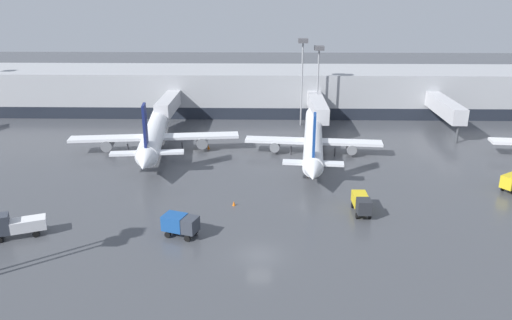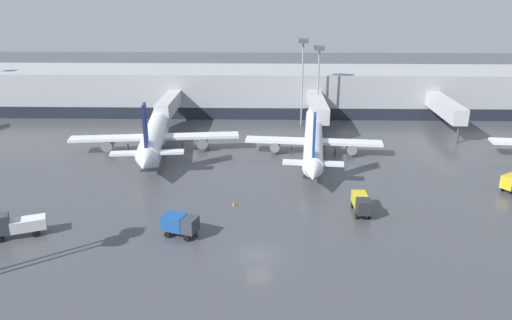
% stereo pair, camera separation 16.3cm
% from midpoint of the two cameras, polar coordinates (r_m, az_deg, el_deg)
% --- Properties ---
extents(ground_plane, '(320.00, 320.00, 0.00)m').
position_cam_midpoint_polar(ground_plane, '(51.90, 0.41, -10.81)').
color(ground_plane, '#424449').
extents(terminal_building, '(160.00, 31.99, 9.00)m').
position_cam_midpoint_polar(terminal_building, '(108.76, 1.04, 7.98)').
color(terminal_building, '#9EA0A5').
rests_on(terminal_building, ground_plane).
extents(parked_jet_0, '(22.12, 37.11, 9.91)m').
position_cam_midpoint_polar(parked_jet_0, '(80.99, 6.64, 2.49)').
color(parked_jet_0, silver).
rests_on(parked_jet_0, ground_plane).
extents(parked_jet_3, '(27.55, 33.93, 10.49)m').
position_cam_midpoint_polar(parked_jet_3, '(83.31, -11.43, 2.95)').
color(parked_jet_3, silver).
rests_on(parked_jet_3, ground_plane).
extents(service_truck_0, '(6.08, 3.85, 2.87)m').
position_cam_midpoint_polar(service_truck_0, '(60.58, -25.90, -6.64)').
color(service_truck_0, silver).
rests_on(service_truck_0, ground_plane).
extents(service_truck_1, '(4.26, 3.11, 2.39)m').
position_cam_midpoint_polar(service_truck_1, '(55.51, -8.60, -7.17)').
color(service_truck_1, '#19478C').
rests_on(service_truck_1, ground_plane).
extents(service_truck_2, '(1.82, 4.81, 2.37)m').
position_cam_midpoint_polar(service_truck_2, '(61.37, 12.04, -4.79)').
color(service_truck_2, gold).
rests_on(service_truck_2, ground_plane).
extents(traffic_cone_0, '(0.48, 0.48, 0.69)m').
position_cam_midpoint_polar(traffic_cone_0, '(83.72, -10.85, 1.15)').
color(traffic_cone_0, orange).
rests_on(traffic_cone_0, ground_plane).
extents(traffic_cone_2, '(0.44, 0.44, 0.77)m').
position_cam_midpoint_polar(traffic_cone_2, '(83.97, -5.36, 1.50)').
color(traffic_cone_2, orange).
rests_on(traffic_cone_2, ground_plane).
extents(traffic_cone_3, '(0.46, 0.46, 0.76)m').
position_cam_midpoint_polar(traffic_cone_3, '(72.34, 6.03, -1.52)').
color(traffic_cone_3, orange).
rests_on(traffic_cone_3, ground_plane).
extents(traffic_cone_4, '(0.37, 0.37, 0.62)m').
position_cam_midpoint_polar(traffic_cone_4, '(62.57, -2.48, -4.96)').
color(traffic_cone_4, orange).
rests_on(traffic_cone_4, ground_plane).
extents(apron_light_mast_1, '(1.80, 1.80, 16.61)m').
position_cam_midpoint_polar(apron_light_mast_1, '(96.03, 5.45, 11.67)').
color(apron_light_mast_1, gray).
rests_on(apron_light_mast_1, ground_plane).
extents(apron_light_mast_5, '(1.80, 1.80, 15.20)m').
position_cam_midpoint_polar(apron_light_mast_5, '(97.08, 7.27, 11.09)').
color(apron_light_mast_5, gray).
rests_on(apron_light_mast_5, ground_plane).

